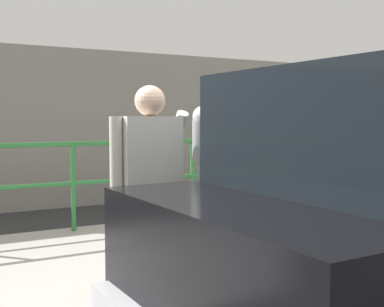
{
  "coord_description": "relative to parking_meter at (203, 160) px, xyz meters",
  "views": [
    {
      "loc": [
        -1.68,
        -3.05,
        1.55
      ],
      "look_at": [
        0.11,
        0.2,
        1.29
      ],
      "focal_mm": 46.6,
      "sensor_mm": 36.0,
      "label": 1
    }
  ],
  "objects": [
    {
      "name": "parking_meter",
      "position": [
        0.0,
        0.0,
        0.0
      ],
      "size": [
        0.17,
        0.18,
        1.52
      ],
      "rotation": [
        0.0,
        0.0,
        3.05
      ],
      "color": "slate",
      "rests_on": "sidewalk_curb"
    },
    {
      "name": "backdrop_wall",
      "position": [
        -0.25,
        5.45,
        0.15
      ],
      "size": [
        32.0,
        0.5,
        2.75
      ],
      "primitive_type": "cube",
      "color": "gray",
      "rests_on": "ground"
    },
    {
      "name": "background_railing",
      "position": [
        -0.25,
        2.84,
        -0.3
      ],
      "size": [
        24.06,
        0.06,
        1.13
      ],
      "color": "#2D7A38",
      "rests_on": "sidewalk_curb"
    },
    {
      "name": "pedestrian_at_meter",
      "position": [
        -0.46,
        -0.03,
        -0.16
      ],
      "size": [
        0.61,
        0.43,
        1.66
      ],
      "rotation": [
        0.0,
        0.0,
        -0.02
      ],
      "color": "#1E233F",
      "rests_on": "sidewalk_curb"
    },
    {
      "name": "sidewalk_curb",
      "position": [
        -0.25,
        1.38,
        -1.16
      ],
      "size": [
        36.0,
        3.32,
        0.13
      ],
      "primitive_type": "cube",
      "color": "#ADA8A0",
      "rests_on": "ground"
    }
  ]
}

